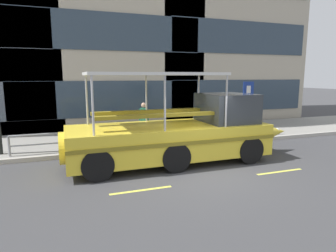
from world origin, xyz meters
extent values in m
plane|color=#3D3D3F|center=(0.00, 0.00, 0.00)|extent=(120.00, 120.00, 0.00)
cube|color=gray|center=(0.00, 5.60, 0.09)|extent=(32.00, 4.80, 0.18)
cube|color=#B2ADA3|center=(0.00, 3.11, 0.09)|extent=(32.00, 0.18, 0.18)
cube|color=#DBD64C|center=(-2.40, -1.04, 0.00)|extent=(1.80, 0.12, 0.01)
cube|color=#DBD64C|center=(2.40, -1.04, 0.00)|extent=(1.80, 0.12, 0.01)
cube|color=#2D3D4C|center=(-1.72, 8.37, 1.88)|extent=(10.94, 0.06, 2.07)
cube|color=#2D3D4C|center=(-1.72, 8.37, 5.64)|extent=(10.94, 0.06, 2.07)
cube|color=#2D3D4C|center=(7.01, 8.37, 1.90)|extent=(9.98, 0.06, 2.09)
cube|color=#2D3D4C|center=(7.01, 8.37, 5.69)|extent=(9.98, 0.06, 2.09)
cylinder|color=gray|center=(-0.97, 3.45, 0.95)|extent=(10.76, 0.07, 0.07)
cylinder|color=gray|center=(-0.97, 3.45, 0.56)|extent=(10.76, 0.06, 0.06)
cylinder|color=gray|center=(-6.35, 3.45, 0.56)|extent=(0.09, 0.09, 0.77)
cylinder|color=gray|center=(-4.55, 3.45, 0.56)|extent=(0.09, 0.09, 0.77)
cylinder|color=gray|center=(-2.76, 3.45, 0.56)|extent=(0.09, 0.09, 0.77)
cylinder|color=gray|center=(-0.97, 3.45, 0.56)|extent=(0.09, 0.09, 0.77)
cylinder|color=gray|center=(0.83, 3.45, 0.56)|extent=(0.09, 0.09, 0.77)
cylinder|color=gray|center=(2.62, 3.45, 0.56)|extent=(0.09, 0.09, 0.77)
cylinder|color=gray|center=(4.42, 3.45, 0.56)|extent=(0.09, 0.09, 0.77)
cylinder|color=#4C4F54|center=(4.35, 3.76, 1.53)|extent=(0.08, 0.08, 2.70)
cube|color=navy|center=(4.35, 3.71, 2.53)|extent=(0.60, 0.04, 0.76)
cube|color=white|center=(4.35, 3.69, 2.53)|extent=(0.24, 0.01, 0.36)
cube|color=yellow|center=(-0.72, 1.28, 0.84)|extent=(7.30, 2.51, 1.14)
cone|color=yellow|center=(3.75, 1.28, 0.84)|extent=(1.64, 1.08, 1.08)
cylinder|color=yellow|center=(-4.37, 1.28, 0.84)|extent=(0.37, 1.08, 1.08)
cube|color=olive|center=(-0.72, 0.00, 0.99)|extent=(7.30, 0.04, 0.12)
sphere|color=white|center=(4.16, 1.28, 0.89)|extent=(0.22, 0.22, 0.22)
cube|color=#33383D|center=(1.65, 1.28, 1.96)|extent=(1.83, 2.11, 1.09)
cube|color=silver|center=(-1.27, 1.28, 3.26)|extent=(4.75, 2.31, 0.10)
cylinder|color=#B2B2B7|center=(0.99, 2.38, 2.31)|extent=(0.07, 0.07, 1.79)
cylinder|color=#B2B2B7|center=(0.99, 0.17, 2.31)|extent=(0.07, 0.07, 1.79)
cylinder|color=#B2B2B7|center=(-1.27, 2.38, 2.31)|extent=(0.07, 0.07, 1.79)
cylinder|color=#B2B2B7|center=(-1.27, 0.17, 2.31)|extent=(0.07, 0.07, 1.79)
cylinder|color=#B2B2B7|center=(-3.52, 2.38, 2.31)|extent=(0.07, 0.07, 1.79)
cylinder|color=#B2B2B7|center=(-3.52, 0.17, 2.31)|extent=(0.07, 0.07, 1.79)
cube|color=olive|center=(-1.27, 1.88, 1.86)|extent=(4.37, 0.28, 0.12)
cube|color=olive|center=(-1.27, 0.67, 1.86)|extent=(4.37, 0.28, 0.12)
cylinder|color=black|center=(2.02, 2.43, 0.50)|extent=(1.00, 0.28, 1.00)
cylinder|color=black|center=(2.02, 0.12, 0.50)|extent=(1.00, 0.28, 1.00)
cylinder|color=black|center=(-0.90, 2.43, 0.50)|extent=(1.00, 0.28, 1.00)
cylinder|color=black|center=(-0.90, 0.12, 0.50)|extent=(1.00, 0.28, 1.00)
cylinder|color=black|center=(-3.46, 2.43, 0.50)|extent=(1.00, 0.28, 1.00)
cylinder|color=black|center=(-3.46, 0.12, 0.50)|extent=(1.00, 0.28, 1.00)
cylinder|color=#47423D|center=(3.32, 4.63, 0.58)|extent=(0.10, 0.10, 0.80)
cylinder|color=#47423D|center=(3.19, 4.73, 0.58)|extent=(0.10, 0.10, 0.80)
cube|color=maroon|center=(3.25, 4.68, 1.26)|extent=(0.35, 0.32, 0.57)
cylinder|color=maroon|center=(3.41, 4.57, 1.24)|extent=(0.07, 0.07, 0.51)
cylinder|color=maroon|center=(3.09, 4.80, 1.24)|extent=(0.07, 0.07, 0.51)
sphere|color=beige|center=(3.25, 4.68, 1.68)|extent=(0.22, 0.22, 0.22)
cylinder|color=#1E2338|center=(-0.63, 4.89, 0.61)|extent=(0.11, 0.11, 0.87)
cylinder|color=#1E2338|center=(-0.76, 5.00, 0.61)|extent=(0.11, 0.11, 0.87)
cube|color=#236B47|center=(-0.70, 4.95, 1.35)|extent=(0.37, 0.35, 0.61)
cylinder|color=#236B47|center=(-0.53, 4.81, 1.32)|extent=(0.08, 0.08, 0.55)
cylinder|color=#236B47|center=(-0.86, 5.08, 1.32)|extent=(0.08, 0.08, 0.55)
sphere|color=tan|center=(-0.70, 4.95, 1.80)|extent=(0.24, 0.24, 0.24)
camera|label=1|loc=(-4.32, -8.63, 3.18)|focal=31.17mm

